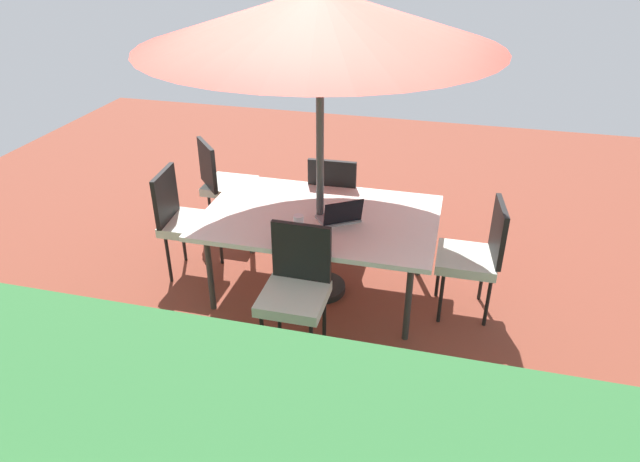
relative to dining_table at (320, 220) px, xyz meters
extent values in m
cube|color=brown|center=(0.00, 0.00, -0.70)|extent=(10.00, 10.00, 0.02)
cube|color=white|center=(0.00, 0.00, 0.03)|extent=(1.90, 1.23, 0.04)
cylinder|color=#333333|center=(-0.80, -0.47, -0.34)|extent=(0.05, 0.05, 0.70)
cylinder|color=#333333|center=(0.80, -0.47, -0.34)|extent=(0.05, 0.05, 0.70)
cylinder|color=#333333|center=(-0.80, 0.47, -0.34)|extent=(0.05, 0.05, 0.70)
cylinder|color=#333333|center=(0.80, 0.47, -0.34)|extent=(0.05, 0.05, 0.70)
cylinder|color=#4C4C4C|center=(0.00, 0.00, 0.51)|extent=(0.06, 0.06, 2.41)
cone|color=red|center=(0.00, 0.00, 1.57)|extent=(2.58, 2.58, 0.39)
cylinder|color=black|center=(0.00, 0.00, -0.66)|extent=(0.44, 0.44, 0.06)
cube|color=silver|center=(-0.02, 0.83, -0.20)|extent=(0.46, 0.46, 0.08)
cube|color=black|center=(-0.02, 0.62, 0.06)|extent=(0.44, 0.05, 0.45)
cylinder|color=black|center=(0.17, 1.01, -0.47)|extent=(0.03, 0.03, 0.45)
cylinder|color=black|center=(-0.19, 1.01, -0.47)|extent=(0.03, 0.03, 0.45)
cylinder|color=black|center=(0.16, 0.65, -0.47)|extent=(0.03, 0.03, 0.45)
cylinder|color=black|center=(-0.20, 0.65, -0.47)|extent=(0.03, 0.03, 0.45)
cube|color=silver|center=(0.05, -0.80, -0.20)|extent=(0.46, 0.46, 0.08)
cube|color=black|center=(0.04, -0.59, 0.06)|extent=(0.44, 0.05, 0.45)
cylinder|color=black|center=(-0.13, -0.99, -0.47)|extent=(0.03, 0.03, 0.45)
cylinder|color=black|center=(0.23, -0.97, -0.47)|extent=(0.03, 0.03, 0.45)
cylinder|color=black|center=(-0.14, -0.63, -0.47)|extent=(0.03, 0.03, 0.45)
cylinder|color=black|center=(0.22, -0.61, -0.47)|extent=(0.03, 0.03, 0.45)
cube|color=silver|center=(1.17, -0.01, -0.20)|extent=(0.46, 0.46, 0.08)
cube|color=black|center=(1.37, 0.01, 0.06)|extent=(0.08, 0.44, 0.45)
cylinder|color=black|center=(0.97, 0.15, -0.47)|extent=(0.03, 0.03, 0.45)
cylinder|color=black|center=(1.00, -0.21, -0.47)|extent=(0.03, 0.03, 0.45)
cylinder|color=black|center=(1.33, 0.18, -0.47)|extent=(0.03, 0.03, 0.45)
cylinder|color=black|center=(1.36, -0.17, -0.47)|extent=(0.03, 0.03, 0.45)
cube|color=silver|center=(-1.19, -0.01, -0.20)|extent=(0.46, 0.46, 0.08)
cube|color=black|center=(-1.40, -0.04, 0.06)|extent=(0.09, 0.44, 0.45)
cylinder|color=black|center=(-0.99, -0.17, -0.47)|extent=(0.03, 0.03, 0.45)
cylinder|color=black|center=(-1.03, 0.19, -0.47)|extent=(0.03, 0.03, 0.45)
cylinder|color=black|center=(-1.35, -0.21, -0.47)|extent=(0.03, 0.03, 0.45)
cylinder|color=black|center=(-1.39, 0.15, -0.47)|extent=(0.03, 0.03, 0.45)
cube|color=silver|center=(1.16, -0.87, -0.20)|extent=(0.46, 0.46, 0.08)
cube|color=black|center=(1.31, -0.73, 0.06)|extent=(0.32, 0.35, 0.45)
cylinder|color=black|center=(0.90, -0.85, -0.47)|extent=(0.03, 0.03, 0.45)
cylinder|color=black|center=(1.14, -1.12, -0.47)|extent=(0.03, 0.03, 0.45)
cylinder|color=black|center=(1.17, -0.61, -0.47)|extent=(0.03, 0.03, 0.45)
cylinder|color=black|center=(1.41, -0.88, -0.47)|extent=(0.03, 0.03, 0.45)
cube|color=gray|center=(-0.16, 0.04, 0.05)|extent=(0.39, 0.36, 0.02)
cube|color=black|center=(-0.22, 0.13, 0.16)|extent=(0.29, 0.22, 0.20)
cylinder|color=white|center=(0.11, 0.24, 0.10)|extent=(0.08, 0.08, 0.10)
camera|label=1|loc=(-1.01, 3.99, 2.17)|focal=32.04mm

